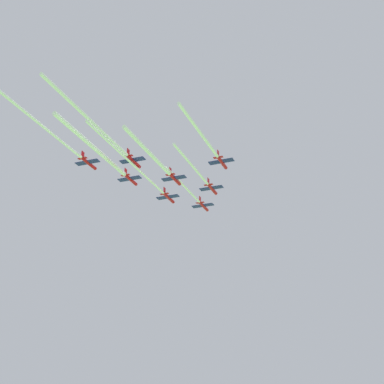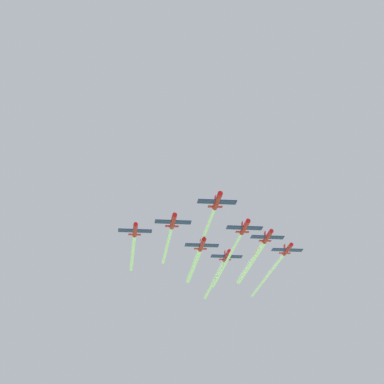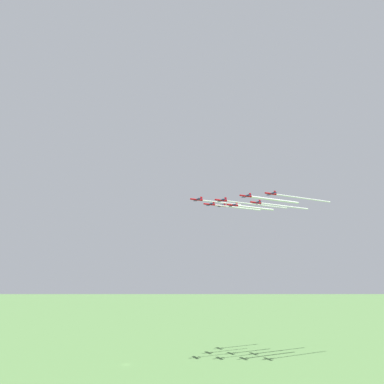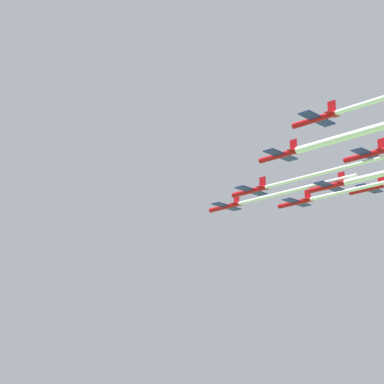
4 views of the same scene
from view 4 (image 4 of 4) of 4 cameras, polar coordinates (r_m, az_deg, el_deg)
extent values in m
cylinder|color=#B20C14|center=(178.68, 2.49, -1.15)|extent=(2.41, 9.16, 1.11)
cube|color=navy|center=(178.30, 2.64, -1.12)|extent=(8.75, 3.63, 0.18)
cube|color=#B20C14|center=(176.74, 3.41, -0.50)|extent=(0.37, 1.62, 2.22)
cube|color=#B20C14|center=(176.35, 3.41, -0.93)|extent=(3.36, 1.57, 0.12)
cylinder|color=#B20C14|center=(163.34, 4.37, 0.05)|extent=(2.41, 9.16, 1.11)
cube|color=navy|center=(162.98, 4.54, 0.09)|extent=(8.75, 3.63, 0.18)
cube|color=#B20C14|center=(161.54, 5.39, 0.78)|extent=(0.37, 1.62, 2.22)
cube|color=#B20C14|center=(161.13, 5.41, 0.31)|extent=(3.36, 1.57, 0.12)
cylinder|color=#B20C14|center=(176.59, 7.83, -0.83)|extent=(2.41, 9.16, 1.11)
cube|color=navy|center=(176.25, 7.99, -0.80)|extent=(8.75, 3.63, 0.18)
cube|color=#B20C14|center=(174.93, 8.80, -0.16)|extent=(0.37, 1.62, 2.22)
cube|color=#B20C14|center=(174.55, 8.82, -0.60)|extent=(3.36, 1.57, 0.12)
cylinder|color=#B20C14|center=(149.42, 6.59, 2.76)|extent=(2.41, 9.16, 1.11)
cube|color=navy|center=(149.08, 6.78, 2.81)|extent=(8.75, 3.63, 0.18)
cube|color=#B20C14|center=(147.83, 7.73, 3.59)|extent=(0.37, 1.62, 2.22)
cube|color=#B20C14|center=(147.36, 7.76, 3.08)|extent=(3.36, 1.57, 0.12)
cylinder|color=#B20C14|center=(161.86, 10.22, 0.38)|extent=(2.41, 9.16, 1.11)
cube|color=navy|center=(161.55, 10.40, 0.42)|extent=(8.75, 3.63, 0.18)
cube|color=#B20C14|center=(160.38, 11.31, 1.12)|extent=(0.37, 1.62, 2.22)
cube|color=#B20C14|center=(159.97, 11.34, 0.65)|extent=(3.36, 1.57, 0.12)
cylinder|color=#B20C14|center=(176.70, 13.19, 0.22)|extent=(2.41, 9.16, 1.11)
cube|color=navy|center=(176.42, 13.36, 0.26)|extent=(8.75, 3.63, 0.18)
cube|color=#B20C14|center=(175.37, 14.21, 0.89)|extent=(0.37, 1.62, 2.22)
cube|color=#B20C14|center=(174.97, 14.24, 0.46)|extent=(3.36, 1.57, 0.12)
cylinder|color=#B20C14|center=(135.63, 9.30, 5.46)|extent=(2.41, 9.16, 1.11)
cube|color=navy|center=(135.33, 9.51, 5.52)|extent=(8.75, 3.63, 0.18)
cube|color=#B20C14|center=(134.30, 10.59, 6.40)|extent=(0.37, 1.62, 2.22)
cube|color=#B20C14|center=(133.77, 10.62, 5.85)|extent=(3.36, 1.57, 0.12)
cylinder|color=#B20C14|center=(148.36, 13.03, 2.74)|extent=(2.41, 9.16, 1.11)
cube|color=navy|center=(148.08, 13.23, 2.80)|extent=(8.75, 3.63, 0.18)
cube|color=#B20C14|center=(147.12, 14.25, 3.57)|extent=(0.37, 1.62, 2.22)
cube|color=#B20C14|center=(146.66, 14.28, 3.06)|extent=(3.36, 1.57, 0.12)
cylinder|color=white|center=(166.66, 7.79, 0.14)|extent=(5.30, 31.38, 0.75)
cylinder|color=white|center=(146.89, 13.82, 2.44)|extent=(8.35, 52.49, 0.71)
cylinder|color=white|center=(166.38, 13.41, 0.47)|extent=(5.24, 30.57, 0.81)
camera|label=1|loc=(208.62, 65.63, -15.80)|focal=50.00mm
camera|label=2|loc=(303.14, -17.54, -17.64)|focal=70.00mm
camera|label=3|loc=(203.58, -61.82, -9.07)|focal=28.00mm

